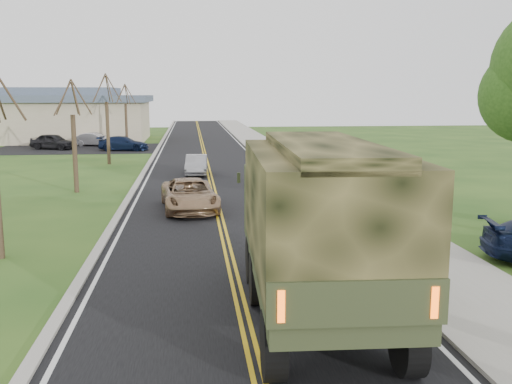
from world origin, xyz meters
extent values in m
cube|color=black|center=(0.00, 40.00, 0.01)|extent=(8.00, 120.00, 0.01)
cube|color=#9E998E|center=(4.15, 40.00, 0.06)|extent=(0.30, 120.00, 0.12)
cube|color=#9E998E|center=(5.90, 40.00, 0.05)|extent=(3.20, 120.00, 0.10)
cube|color=#9E998E|center=(-4.15, 40.00, 0.05)|extent=(0.30, 120.00, 0.10)
cylinder|color=#38281C|center=(-6.52, 10.13, 5.13)|extent=(1.01, 0.33, 1.90)
cylinder|color=#38281C|center=(-7.00, 22.00, 1.98)|extent=(0.24, 0.24, 3.96)
cylinder|color=#38281C|center=(-6.55, 22.12, 4.83)|extent=(0.96, 0.32, 1.79)
cylinder|color=#38281C|center=(-6.97, 22.58, 4.76)|extent=(0.12, 1.22, 1.65)
cylinder|color=#38281C|center=(-7.43, 22.17, 4.83)|extent=(0.93, 0.41, 1.79)
cylinder|color=#38281C|center=(-7.37, 21.55, 4.76)|extent=(0.75, 0.99, 1.67)
cylinder|color=#38281C|center=(-6.75, 21.61, 4.83)|extent=(0.55, 0.85, 1.80)
cylinder|color=#38281C|center=(-7.00, 34.00, 2.22)|extent=(0.24, 0.24, 4.44)
cylinder|color=#38281C|center=(-6.50, 34.13, 5.42)|extent=(1.07, 0.35, 2.00)
cylinder|color=#38281C|center=(-6.97, 34.65, 5.34)|extent=(0.13, 1.36, 1.84)
cylinder|color=#38281C|center=(-7.49, 34.19, 5.42)|extent=(1.03, 0.46, 2.00)
cylinder|color=#38281C|center=(-7.41, 33.49, 5.34)|extent=(0.83, 1.10, 1.87)
cylinder|color=#38281C|center=(-6.72, 33.56, 5.42)|extent=(0.61, 0.95, 2.01)
cylinder|color=#38281C|center=(-7.00, 46.00, 2.04)|extent=(0.24, 0.24, 4.08)
cylinder|color=#38281C|center=(-6.54, 46.12, 4.98)|extent=(0.99, 0.33, 1.84)
cylinder|color=#38281C|center=(-6.97, 46.60, 4.91)|extent=(0.13, 1.25, 1.69)
cylinder|color=#38281C|center=(-7.45, 46.17, 4.98)|extent=(0.95, 0.42, 1.85)
cylinder|color=#38281C|center=(-7.38, 45.53, 4.91)|extent=(0.77, 1.02, 1.72)
cylinder|color=#38281C|center=(-6.74, 45.60, 4.98)|extent=(0.57, 0.88, 1.85)
cube|color=tan|center=(-16.00, 56.00, 2.10)|extent=(20.00, 12.00, 4.20)
cube|color=#475466|center=(-16.00, 56.00, 4.50)|extent=(21.00, 13.00, 0.70)
cube|color=#475466|center=(-16.00, 56.00, 5.20)|extent=(14.00, 8.00, 0.90)
cube|color=black|center=(-10.00, 46.00, 0.01)|extent=(18.00, 10.00, 0.02)
cylinder|color=black|center=(0.26, 1.57, 0.63)|extent=(0.46, 1.28, 1.26)
cylinder|color=black|center=(2.67, 1.46, 0.63)|extent=(0.46, 1.28, 1.26)
cylinder|color=black|center=(0.43, 5.24, 0.63)|extent=(0.46, 1.28, 1.26)
cylinder|color=black|center=(2.84, 5.14, 0.63)|extent=(0.46, 1.28, 1.26)
cylinder|color=black|center=(0.50, 6.85, 0.63)|extent=(0.46, 1.28, 1.26)
cylinder|color=black|center=(2.91, 6.74, 0.63)|extent=(0.46, 1.28, 1.26)
cube|color=#333C21|center=(1.60, 4.50, 1.21)|extent=(3.11, 8.16, 0.40)
cube|color=#333C21|center=(1.73, 7.43, 2.18)|extent=(2.85, 2.30, 1.61)
cube|color=black|center=(1.78, 8.46, 2.41)|extent=(2.53, 0.21, 0.80)
cube|color=#333C21|center=(1.56, 3.53, 1.49)|extent=(3.14, 6.21, 0.17)
cube|color=black|center=(1.56, 3.53, 2.70)|extent=(3.14, 6.21, 2.30)
cube|color=black|center=(1.56, 3.53, 3.90)|extent=(2.11, 6.16, 0.29)
cube|color=#333C21|center=(1.42, 0.49, 1.78)|extent=(2.87, 0.27, 0.75)
cube|color=#FF590C|center=(0.21, 0.47, 1.78)|extent=(0.12, 0.05, 0.52)
cube|color=#FF590C|center=(2.62, 0.36, 1.78)|extent=(0.12, 0.05, 0.52)
imported|color=#997856|center=(-1.22, 16.71, 0.68)|extent=(2.70, 5.06, 1.35)
imported|color=#A4A4A8|center=(-0.80, 27.82, 0.62)|extent=(1.47, 3.79, 1.23)
imported|color=black|center=(-13.55, 45.81, 0.72)|extent=(4.56, 3.24, 1.44)
imported|color=#B4B4B9|center=(-10.33, 48.86, 0.65)|extent=(4.18, 2.52, 1.30)
imported|color=#0E1833|center=(-7.09, 43.95, 0.64)|extent=(4.62, 2.41, 1.28)
camera|label=1|loc=(-1.11, -7.73, 4.99)|focal=40.00mm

